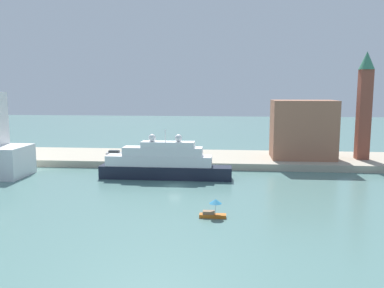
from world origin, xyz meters
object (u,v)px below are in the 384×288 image
(harbor_building, at_px, (303,129))
(parked_car, at_px, (115,153))
(person_figure, at_px, (127,155))
(large_yacht, at_px, (163,163))
(mooring_bollard, at_px, (175,160))
(bell_tower, at_px, (365,101))
(small_motorboat, at_px, (213,209))

(harbor_building, height_order, parked_car, harbor_building)
(parked_car, relative_size, person_figure, 2.84)
(large_yacht, relative_size, mooring_bollard, 32.96)
(large_yacht, height_order, person_figure, large_yacht)
(large_yacht, bearing_deg, person_figure, 129.01)
(harbor_building, bearing_deg, bell_tower, 0.50)
(small_motorboat, bearing_deg, bell_tower, 51.33)
(harbor_building, distance_m, parked_car, 48.94)
(small_motorboat, bearing_deg, mooring_bollard, 106.80)
(harbor_building, height_order, mooring_bollard, harbor_building)
(person_figure, bearing_deg, bell_tower, 4.47)
(parked_car, bearing_deg, large_yacht, -48.65)
(bell_tower, distance_m, mooring_bollard, 48.89)
(large_yacht, xyz_separation_m, small_motorboat, (11.73, -25.12, -2.01))
(bell_tower, relative_size, mooring_bollard, 30.84)
(person_figure, bearing_deg, small_motorboat, -59.37)
(small_motorboat, height_order, bell_tower, bell_tower)
(small_motorboat, height_order, person_figure, person_figure)
(large_yacht, distance_m, small_motorboat, 27.79)
(large_yacht, relative_size, person_figure, 17.70)
(parked_car, bearing_deg, bell_tower, 0.71)
(large_yacht, xyz_separation_m, harbor_building, (32.43, 18.88, 5.70))
(parked_car, height_order, person_figure, person_figure)
(small_motorboat, bearing_deg, large_yacht, 115.04)
(person_figure, bearing_deg, harbor_building, 5.78)
(small_motorboat, bearing_deg, person_figure, 120.63)
(person_figure, distance_m, mooring_bollard, 13.16)
(bell_tower, distance_m, parked_car, 64.59)
(harbor_building, bearing_deg, small_motorboat, -115.19)
(parked_car, xyz_separation_m, person_figure, (4.37, -3.81, 0.16))
(harbor_building, relative_size, bell_tower, 0.59)
(bell_tower, height_order, person_figure, bell_tower)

